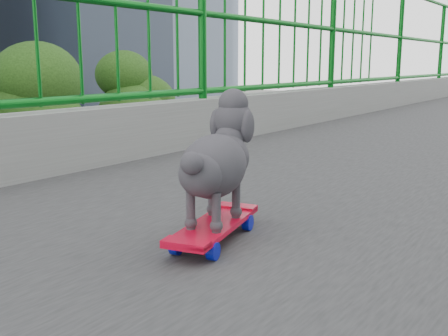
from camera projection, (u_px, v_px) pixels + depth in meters
skateboard at (214, 228)px, 1.58m from camera, size 0.23×0.46×0.06m
poodle at (217, 159)px, 1.56m from camera, size 0.24×0.42×0.36m
car_2 at (70, 278)px, 16.68m from camera, size 2.67×5.78×1.61m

